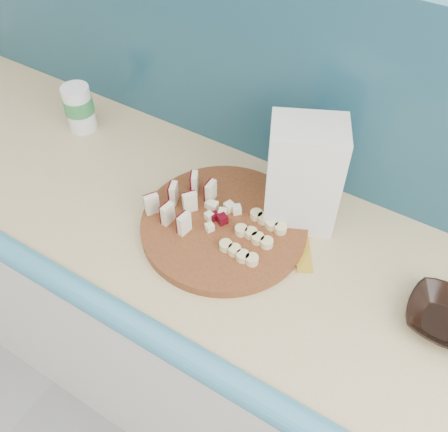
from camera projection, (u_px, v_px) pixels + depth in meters
kitchen_counter at (205, 321)px, 1.52m from camera, size 2.20×0.63×0.91m
backsplash at (264, 74)px, 1.17m from camera, size 2.20×0.02×0.50m
cutting_board at (224, 225)px, 1.17m from camera, size 0.43×0.43×0.02m
apple_wedges at (182, 201)px, 1.17m from camera, size 0.12×0.16×0.05m
apple_chunks at (216, 215)px, 1.16m from camera, size 0.06×0.06×0.02m
banana_slices at (254, 236)px, 1.12m from camera, size 0.11×0.15×0.02m
brown_bowl at (446, 319)px, 0.99m from camera, size 0.16×0.16×0.04m
flour_bag at (303, 176)px, 1.10m from camera, size 0.19×0.17×0.27m
canister at (79, 107)px, 1.38m from camera, size 0.08×0.08×0.13m
banana_peel at (283, 231)px, 1.17m from camera, size 0.23×0.19×0.01m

